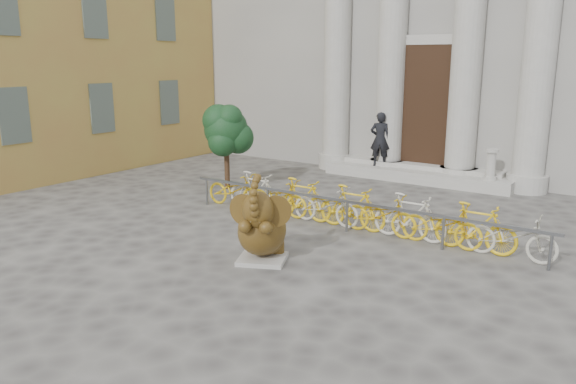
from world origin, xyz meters
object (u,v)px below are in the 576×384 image
Objects in this scene: bike_rack at (352,207)px; tree at (226,130)px; elephant_statue at (262,230)px; pedestrian at (380,139)px.

tree is at bearing 163.46° from bike_rack.
bike_rack is at bearing -16.54° from tree.
bike_rack is (0.41, 2.87, -0.14)m from elephant_statue.
bike_rack is at bearing 89.42° from pedestrian.
bike_rack is 6.05m from pedestrian.
pedestrian reaches higher than elephant_statue.
tree reaches higher than bike_rack.
pedestrian is (-2.02, 5.65, 0.74)m from bike_rack.
bike_rack is 3.51× the size of tree.
elephant_statue is at bearing -43.67° from tree.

